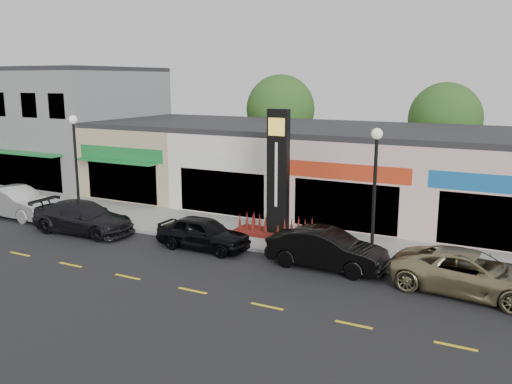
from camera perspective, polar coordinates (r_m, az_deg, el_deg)
ground at (r=23.87m, az=-8.66°, el=-6.57°), size 120.00×120.00×0.00m
sidewalk at (r=27.32m, az=-3.29°, el=-3.92°), size 52.00×4.30×0.15m
curb at (r=25.49m, az=-5.88°, el=-5.12°), size 52.00×0.20×0.15m
building_grey_2story at (r=43.42m, az=-19.31°, el=6.76°), size 12.00×10.95×8.30m
shop_beige at (r=37.29m, az=-9.02°, el=3.85°), size 7.00×10.85×4.80m
shop_cream at (r=33.65m, az=0.66°, el=3.14°), size 7.00×10.01×4.80m
shop_pink_w at (r=31.17m, az=12.23°, el=2.17°), size 7.00×10.01×4.80m
shop_pink_e at (r=30.15m, az=25.15°, el=0.99°), size 7.00×10.01×4.80m
tree_rear_west at (r=41.64m, az=2.60°, el=8.70°), size 5.20×5.20×7.83m
tree_rear_mid at (r=38.21m, az=19.28°, el=7.27°), size 4.80×4.80×7.29m
lamp_west_near at (r=30.12m, az=-18.46°, el=3.58°), size 0.44×0.44×5.47m
lamp_east_near at (r=21.81m, az=12.40°, el=0.98°), size 0.44×0.44×5.47m
pylon_sign at (r=25.30m, az=2.32°, el=-0.05°), size 4.20×1.30×6.00m
car_white_van at (r=32.46m, az=-23.97°, el=-1.01°), size 1.83×5.13×1.69m
car_dark_sedan at (r=28.04m, az=-17.73°, el=-2.57°), size 2.44×5.46×1.56m
car_black_sedan at (r=24.34m, az=-5.57°, el=-4.31°), size 1.76×4.33×1.47m
car_black_conv at (r=21.96m, az=7.48°, el=-6.00°), size 1.80×4.85×1.58m
car_gold_suv at (r=20.76m, az=21.68°, el=-7.94°), size 3.02×5.65×1.51m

